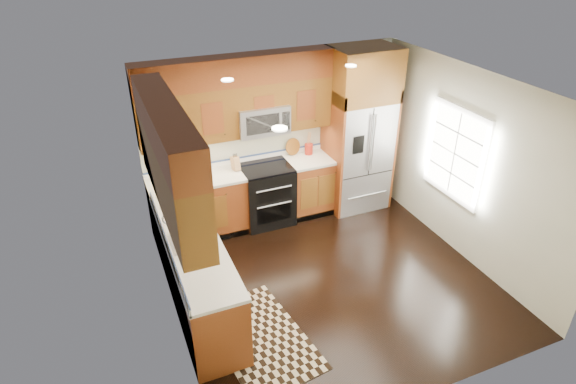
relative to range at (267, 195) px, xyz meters
name	(u,v)px	position (x,y,z in m)	size (l,w,h in m)	color
ground	(328,278)	(0.25, -1.67, -0.47)	(4.00, 4.00, 0.00)	black
wall_back	(273,135)	(0.25, 0.33, 0.83)	(4.00, 0.02, 2.60)	beige
wall_left	(166,230)	(-1.75, -1.67, 0.83)	(0.02, 4.00, 2.60)	beige
wall_right	(465,166)	(2.25, -1.67, 0.83)	(0.02, 4.00, 2.60)	beige
window	(455,153)	(2.23, -1.47, 0.93)	(0.04, 1.10, 1.30)	white
base_cabinets	(219,235)	(-0.98, -0.77, -0.02)	(2.85, 3.00, 0.90)	brown
countertop	(224,200)	(-0.84, -0.65, 0.45)	(2.86, 3.01, 0.04)	silver
upper_cabinets	(212,120)	(-0.90, -0.58, 1.56)	(2.85, 3.00, 1.15)	#8E571C
range	(267,195)	(0.00, 0.00, 0.00)	(0.76, 0.67, 0.95)	black
microwave	(262,119)	(0.00, 0.13, 1.19)	(0.76, 0.40, 0.42)	#B2B2B7
refrigerator	(359,131)	(1.55, -0.04, 0.83)	(0.98, 0.75, 2.60)	#B2B2B7
sink_faucet	(189,237)	(-1.48, -1.44, 0.52)	(0.54, 0.44, 0.37)	#B2B2B7
rug	(260,338)	(-0.95, -2.31, -0.46)	(0.93, 1.55, 0.01)	black
knife_block	(235,163)	(-0.44, 0.10, 0.58)	(0.12, 0.15, 0.26)	#AD8054
utensil_crock	(309,147)	(0.80, 0.19, 0.60)	(0.13, 0.13, 0.36)	#A22114
cutting_board	(293,154)	(0.56, 0.27, 0.48)	(0.27, 0.27, 0.02)	#8E571C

